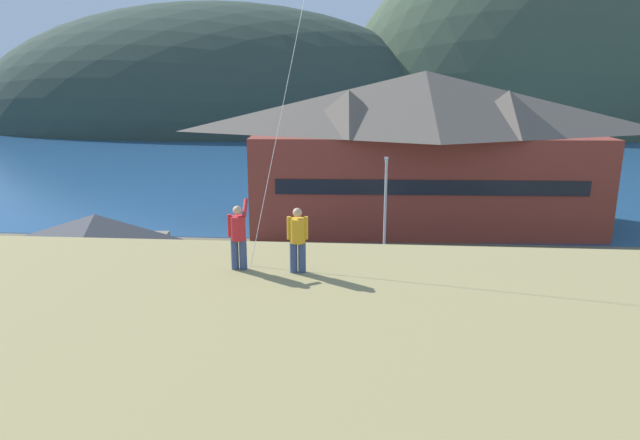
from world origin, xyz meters
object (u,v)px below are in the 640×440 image
person_kite_flyer (238,235)px  moored_boat_wharfside (293,182)px  parked_car_front_row_red (476,337)px  storage_shed_near_lot (99,261)px  parked_car_mid_row_far (249,317)px  parked_car_corner_spot (559,283)px  parked_car_mid_row_near (341,335)px  parked_car_mid_row_center (587,343)px  harbor_lodge (423,146)px  person_companion (298,238)px  moored_boat_outer_mooring (357,185)px  wharf_dock (324,188)px  parked_car_lone_by_shed (338,279)px  moored_boat_inner_slip (296,178)px  parking_light_pole (385,209)px  parked_car_front_row_end (479,293)px

person_kite_flyer → moored_boat_wharfside: bearing=95.4°
moored_boat_wharfside → parked_car_front_row_red: bearing=-71.4°
storage_shed_near_lot → parked_car_mid_row_far: size_ratio=1.73×
parked_car_corner_spot → parked_car_mid_row_near: (-11.63, -7.21, 0.00)m
storage_shed_near_lot → parked_car_mid_row_center: 23.76m
harbor_lodge → parked_car_corner_spot: 17.85m
storage_shed_near_lot → moored_boat_wharfside: storage_shed_near_lot is taller
parked_car_mid_row_near → person_companion: 11.26m
storage_shed_near_lot → moored_boat_outer_mooring: 34.77m
wharf_dock → parked_car_lone_by_shed: parked_car_lone_by_shed is taller
moored_boat_inner_slip → parked_car_mid_row_near: bearing=-80.5°
harbor_lodge → parking_light_pole: (-3.36, -12.48, -2.33)m
wharf_dock → parking_light_pole: size_ratio=1.93×
parked_car_mid_row_center → person_companion: 15.96m
harbor_lodge → parked_car_lone_by_shed: size_ratio=6.71×
parked_car_mid_row_center → parked_car_mid_row_far: bearing=174.4°
wharf_dock → moored_boat_inner_slip: size_ratio=2.11×
moored_boat_outer_mooring → parked_car_front_row_red: 36.62m
parked_car_front_row_end → parking_light_pole: (-4.83, 5.15, 3.20)m
wharf_dock → person_kite_flyer: 45.79m
wharf_dock → parked_car_corner_spot: size_ratio=3.33×
moored_boat_wharfside → parked_car_mid_row_far: moored_boat_wharfside is taller
moored_boat_wharfside → parked_car_mid_row_near: bearing=-79.8°
parked_car_front_row_red → parked_car_lone_by_shed: (-6.32, 6.71, 0.00)m
storage_shed_near_lot → parking_light_pole: bearing=22.8°
moored_boat_outer_mooring → parking_light_pole: bearing=-85.6°
harbor_lodge → moored_boat_inner_slip: bearing=126.1°
storage_shed_near_lot → moored_boat_outer_mooring: (13.03, 32.17, -1.99)m
moored_boat_inner_slip → parking_light_pole: parking_light_pole is taller
moored_boat_inner_slip → parked_car_lone_by_shed: (6.27, -32.94, 0.34)m
storage_shed_near_lot → person_kite_flyer: (10.41, -12.91, 5.36)m
harbor_lodge → moored_boat_outer_mooring: size_ratio=3.83×
moored_boat_outer_mooring → parking_light_pole: parking_light_pole is taller
wharf_dock → parked_car_front_row_red: 37.38m
parked_car_front_row_end → parked_car_mid_row_center: bearing=-57.4°
parked_car_mid_row_far → parking_light_pole: bearing=54.0°
parking_light_pole → person_kite_flyer: bearing=-103.5°
moored_boat_inner_slip → wharf_dock: bearing=-45.5°
parked_car_mid_row_far → parking_light_pole: parking_light_pole is taller
parked_car_front_row_end → moored_boat_inner_slip: bearing=111.7°
parked_car_lone_by_shed → parked_car_mid_row_far: size_ratio=1.02×
wharf_dock → harbor_lodge: bearing=-56.5°
parked_car_front_row_red → parking_light_pole: 11.42m
moored_boat_outer_mooring → person_kite_flyer: (-2.62, -45.08, 7.35)m
moored_boat_wharfside → moored_boat_outer_mooring: bearing=-11.4°
moored_boat_inner_slip → parked_car_corner_spot: (18.34, -32.68, 0.34)m
storage_shed_near_lot → moored_boat_inner_slip: (6.13, 35.64, -1.99)m
storage_shed_near_lot → parked_car_corner_spot: size_ratio=1.74×
harbor_lodge → parked_car_mid_row_near: (-5.56, -23.05, -5.54)m
parked_car_corner_spot → person_companion: size_ratio=2.42×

